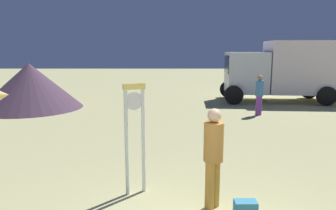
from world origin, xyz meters
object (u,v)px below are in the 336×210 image
Objects in this scene: person_near_clock at (213,153)px; person_distant at (259,93)px; box_truck_near at (292,69)px; dome_tent at (30,86)px; standing_clock at (134,129)px.

person_distant is at bearing 68.53° from person_near_clock.
dome_tent is (-12.42, -1.90, -0.63)m from box_truck_near.
box_truck_near is at bearing 63.01° from person_near_clock.
person_near_clock is at bearing -52.28° from dome_tent.
dome_tent is (-9.82, 1.52, 0.11)m from person_distant.
standing_clock is at bearing -123.65° from box_truck_near.
standing_clock reaches higher than person_near_clock.
standing_clock is 8.08m from person_distant.
dome_tent is at bearing 123.60° from standing_clock.
standing_clock is 0.31× the size of box_truck_near.
person_near_clock reaches higher than person_distant.
standing_clock is 12.36m from box_truck_near.
box_truck_near is at bearing 56.35° from standing_clock.
standing_clock is 0.45× the size of dome_tent.
dome_tent is (-5.57, 8.39, -0.19)m from standing_clock.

